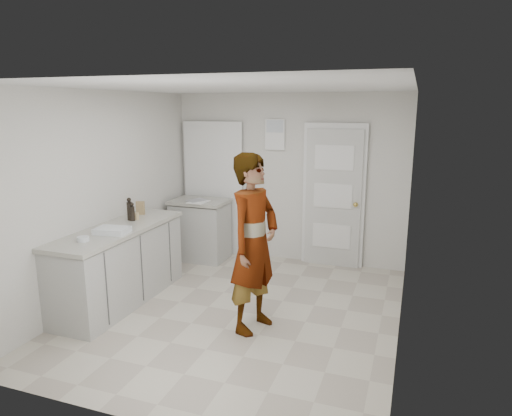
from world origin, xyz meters
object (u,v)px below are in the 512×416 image
at_px(oil_cruet_b, 129,209).
at_px(baking_dish, 112,231).
at_px(cake_mix_box, 140,208).
at_px(spice_jar, 137,216).
at_px(person, 254,244).
at_px(egg_bowl, 83,239).
at_px(oil_cruet_a, 132,212).

bearing_deg(oil_cruet_b, baking_dish, -74.16).
xyz_separation_m(cake_mix_box, spice_jar, (0.11, -0.25, -0.04)).
relative_size(person, egg_bowl, 14.87).
distance_m(cake_mix_box, oil_cruet_b, 0.31).
relative_size(spice_jar, oil_cruet_b, 0.30).
bearing_deg(oil_cruet_a, egg_bowl, -88.95).
distance_m(person, oil_cruet_a, 1.80).
height_order(oil_cruet_b, egg_bowl, oil_cruet_b).
bearing_deg(oil_cruet_a, baking_dish, -78.50).
distance_m(oil_cruet_b, egg_bowl, 0.94).
distance_m(person, oil_cruet_b, 1.85).
xyz_separation_m(oil_cruet_a, egg_bowl, (0.02, -0.92, -0.09)).
bearing_deg(oil_cruet_b, cake_mix_box, 98.74).
relative_size(cake_mix_box, oil_cruet_b, 0.61).
xyz_separation_m(spice_jar, egg_bowl, (0.00, -0.99, -0.02)).
height_order(cake_mix_box, egg_bowl, cake_mix_box).
height_order(cake_mix_box, oil_cruet_a, oil_cruet_a).
bearing_deg(person, oil_cruet_b, 91.89).
height_order(person, oil_cruet_b, person).
bearing_deg(cake_mix_box, egg_bowl, -102.67).
height_order(person, oil_cruet_a, person).
distance_m(cake_mix_box, spice_jar, 0.28).
xyz_separation_m(person, baking_dish, (-1.63, -0.13, 0.02)).
height_order(person, cake_mix_box, person).
xyz_separation_m(baking_dish, egg_bowl, (-0.10, -0.36, -0.00)).
height_order(cake_mix_box, oil_cruet_b, oil_cruet_b).
distance_m(baking_dish, egg_bowl, 0.37).
xyz_separation_m(oil_cruet_a, baking_dish, (0.11, -0.56, -0.08)).
relative_size(oil_cruet_a, oil_cruet_b, 0.81).
bearing_deg(person, cake_mix_box, 83.66).
distance_m(cake_mix_box, egg_bowl, 1.25).
bearing_deg(cake_mix_box, oil_cruet_b, -99.14).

